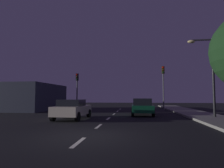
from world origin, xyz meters
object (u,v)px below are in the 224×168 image
(traffic_signal_left, at_px, (77,84))
(street_lamp_right, at_px, (209,69))
(traffic_signal_right, at_px, (163,80))
(car_adjacent_lane, at_px, (72,109))
(car_stopped_ahead, at_px, (142,107))

(traffic_signal_left, distance_m, street_lamp_right, 15.52)
(traffic_signal_right, bearing_deg, car_adjacent_lane, -128.20)
(car_stopped_ahead, bearing_deg, traffic_signal_left, 142.44)
(traffic_signal_right, bearing_deg, traffic_signal_left, -179.99)
(traffic_signal_right, height_order, car_stopped_ahead, traffic_signal_right)
(car_adjacent_lane, bearing_deg, traffic_signal_right, 51.80)
(car_stopped_ahead, distance_m, street_lamp_right, 6.26)
(traffic_signal_left, distance_m, car_stopped_ahead, 10.35)
(traffic_signal_right, bearing_deg, street_lamp_right, -76.59)
(traffic_signal_right, relative_size, car_adjacent_lane, 1.38)
(car_stopped_ahead, height_order, car_adjacent_lane, car_stopped_ahead)
(car_stopped_ahead, xyz_separation_m, street_lamp_right, (4.87, -2.59, 2.96))
(traffic_signal_right, xyz_separation_m, street_lamp_right, (2.08, -8.71, -0.01))
(car_adjacent_lane, bearing_deg, traffic_signal_left, 105.53)
(traffic_signal_right, bearing_deg, car_stopped_ahead, -114.49)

